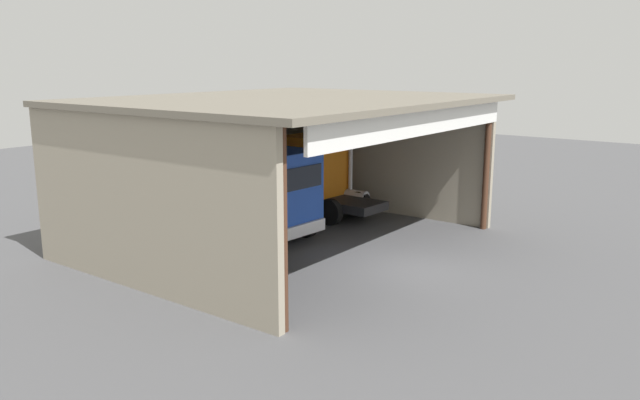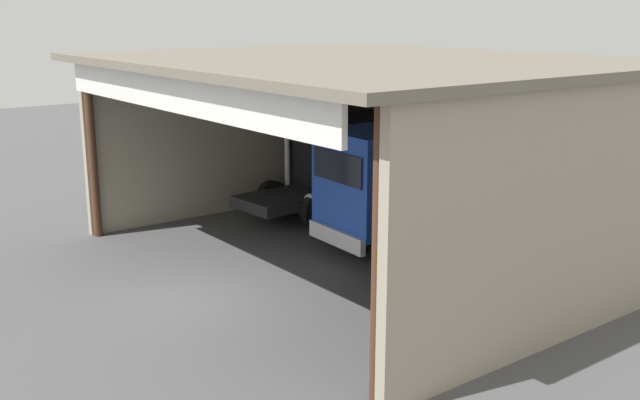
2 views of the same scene
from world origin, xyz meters
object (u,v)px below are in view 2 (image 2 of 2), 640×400
Objects in this scene: truck_blue_yard_outside at (380,187)px; tool_cart at (519,233)px; truck_orange_left_bay at (532,214)px; oil_drum at (521,227)px; truck_black_center_left_bay at (332,159)px.

tool_cart is at bearing -122.92° from truck_blue_yard_outside.
truck_orange_left_bay is 5.44× the size of oil_drum.
truck_blue_yard_outside reaches higher than tool_cart.
tool_cart is at bearing 10.90° from truck_black_center_left_bay.
truck_orange_left_bay is 3.18m from tool_cart.
truck_black_center_left_bay reaches higher than tool_cart.
tool_cart is (2.32, 3.17, -1.34)m from truck_blue_yard_outside.
truck_black_center_left_bay is at bearing -17.31° from truck_blue_yard_outside.
truck_black_center_left_bay is 8.41m from truck_orange_left_bay.
truck_orange_left_bay is 4.71× the size of tool_cart.
truck_black_center_left_bay is at bearing -158.38° from oil_drum.
truck_black_center_left_bay is 6.53m from oil_drum.
truck_blue_yard_outside is 4.53m from oil_drum.
tool_cart is at bearing -56.51° from oil_drum.
truck_orange_left_bay reaches higher than oil_drum.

